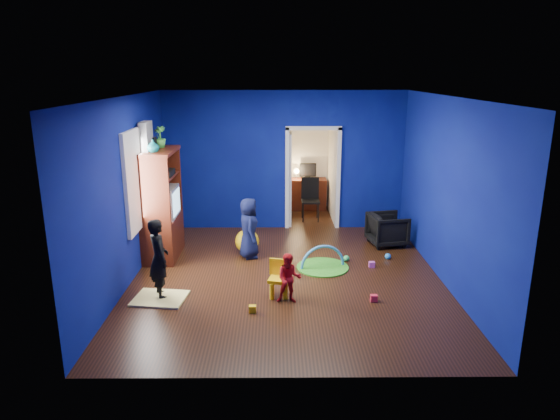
{
  "coord_description": "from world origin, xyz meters",
  "views": [
    {
      "loc": [
        -0.17,
        -7.56,
        3.27
      ],
      "look_at": [
        -0.11,
        0.4,
        1.05
      ],
      "focal_mm": 32.0,
      "sensor_mm": 36.0,
      "label": 1
    }
  ],
  "objects_px": {
    "child_navy": "(249,228)",
    "hopper_ball": "(247,241)",
    "child_black": "(159,259)",
    "crt_tv": "(163,202)",
    "armchair": "(387,229)",
    "toddler_red": "(289,278)",
    "tv_armoire": "(161,204)",
    "folding_chair": "(310,200)",
    "kid_chair": "(279,281)",
    "vase": "(153,146)",
    "study_desk": "(308,194)",
    "play_mat": "(323,267)"
  },
  "relations": [
    {
      "from": "hopper_ball",
      "to": "study_desk",
      "type": "xyz_separation_m",
      "value": [
        1.31,
        3.05,
        0.15
      ]
    },
    {
      "from": "vase",
      "to": "crt_tv",
      "type": "xyz_separation_m",
      "value": [
        0.04,
        0.3,
        -1.05
      ]
    },
    {
      "from": "crt_tv",
      "to": "tv_armoire",
      "type": "bearing_deg",
      "value": 180.0
    },
    {
      "from": "armchair",
      "to": "child_navy",
      "type": "height_order",
      "value": "child_navy"
    },
    {
      "from": "toddler_red",
      "to": "play_mat",
      "type": "height_order",
      "value": "toddler_red"
    },
    {
      "from": "child_navy",
      "to": "child_black",
      "type": "bearing_deg",
      "value": 133.17
    },
    {
      "from": "toddler_red",
      "to": "crt_tv",
      "type": "relative_size",
      "value": 1.06
    },
    {
      "from": "play_mat",
      "to": "toddler_red",
      "type": "bearing_deg",
      "value": -115.0
    },
    {
      "from": "armchair",
      "to": "toddler_red",
      "type": "xyz_separation_m",
      "value": [
        -1.97,
        -2.5,
        0.06
      ]
    },
    {
      "from": "study_desk",
      "to": "tv_armoire",
      "type": "bearing_deg",
      "value": -131.09
    },
    {
      "from": "crt_tv",
      "to": "folding_chair",
      "type": "xyz_separation_m",
      "value": [
        2.78,
        2.27,
        -0.56
      ]
    },
    {
      "from": "crt_tv",
      "to": "hopper_ball",
      "type": "distance_m",
      "value": 1.68
    },
    {
      "from": "kid_chair",
      "to": "play_mat",
      "type": "bearing_deg",
      "value": 69.49
    },
    {
      "from": "study_desk",
      "to": "folding_chair",
      "type": "distance_m",
      "value": 0.96
    },
    {
      "from": "hopper_ball",
      "to": "play_mat",
      "type": "distance_m",
      "value": 1.56
    },
    {
      "from": "crt_tv",
      "to": "kid_chair",
      "type": "xyz_separation_m",
      "value": [
        2.04,
        -1.7,
        -0.77
      ]
    },
    {
      "from": "vase",
      "to": "child_black",
      "type": "bearing_deg",
      "value": -77.11
    },
    {
      "from": "armchair",
      "to": "hopper_ball",
      "type": "distance_m",
      "value": 2.73
    },
    {
      "from": "child_navy",
      "to": "vase",
      "type": "xyz_separation_m",
      "value": [
        -1.56,
        -0.24,
        1.51
      ]
    },
    {
      "from": "vase",
      "to": "kid_chair",
      "type": "height_order",
      "value": "vase"
    },
    {
      "from": "child_black",
      "to": "crt_tv",
      "type": "bearing_deg",
      "value": -17.03
    },
    {
      "from": "armchair",
      "to": "crt_tv",
      "type": "bearing_deg",
      "value": 87.53
    },
    {
      "from": "vase",
      "to": "child_navy",
      "type": "bearing_deg",
      "value": 8.67
    },
    {
      "from": "toddler_red",
      "to": "play_mat",
      "type": "xyz_separation_m",
      "value": [
        0.61,
        1.31,
        -0.36
      ]
    },
    {
      "from": "tv_armoire",
      "to": "crt_tv",
      "type": "bearing_deg",
      "value": 0.0
    },
    {
      "from": "hopper_ball",
      "to": "kid_chair",
      "type": "distance_m",
      "value": 1.97
    },
    {
      "from": "tv_armoire",
      "to": "study_desk",
      "type": "height_order",
      "value": "tv_armoire"
    },
    {
      "from": "crt_tv",
      "to": "folding_chair",
      "type": "height_order",
      "value": "crt_tv"
    },
    {
      "from": "armchair",
      "to": "child_black",
      "type": "relative_size",
      "value": 0.56
    },
    {
      "from": "tv_armoire",
      "to": "kid_chair",
      "type": "relative_size",
      "value": 3.92
    },
    {
      "from": "child_navy",
      "to": "vase",
      "type": "bearing_deg",
      "value": 88.92
    },
    {
      "from": "vase",
      "to": "study_desk",
      "type": "bearing_deg",
      "value": 51.41
    },
    {
      "from": "hopper_ball",
      "to": "play_mat",
      "type": "relative_size",
      "value": 0.49
    },
    {
      "from": "child_black",
      "to": "crt_tv",
      "type": "height_order",
      "value": "crt_tv"
    },
    {
      "from": "child_navy",
      "to": "toddler_red",
      "type": "distance_m",
      "value": 1.97
    },
    {
      "from": "hopper_ball",
      "to": "study_desk",
      "type": "height_order",
      "value": "study_desk"
    },
    {
      "from": "kid_chair",
      "to": "play_mat",
      "type": "relative_size",
      "value": 0.56
    },
    {
      "from": "armchair",
      "to": "folding_chair",
      "type": "bearing_deg",
      "value": 28.96
    },
    {
      "from": "child_navy",
      "to": "hopper_ball",
      "type": "distance_m",
      "value": 0.42
    },
    {
      "from": "armchair",
      "to": "hopper_ball",
      "type": "xyz_separation_m",
      "value": [
        -2.7,
        -0.41,
        -0.09
      ]
    },
    {
      "from": "child_navy",
      "to": "armchair",
      "type": "bearing_deg",
      "value": -85.67
    },
    {
      "from": "child_black",
      "to": "study_desk",
      "type": "distance_m",
      "value": 5.53
    },
    {
      "from": "child_black",
      "to": "vase",
      "type": "relative_size",
      "value": 5.71
    },
    {
      "from": "tv_armoire",
      "to": "folding_chair",
      "type": "xyz_separation_m",
      "value": [
        2.82,
        2.27,
        -0.52
      ]
    },
    {
      "from": "child_black",
      "to": "toddler_red",
      "type": "distance_m",
      "value": 1.94
    },
    {
      "from": "tv_armoire",
      "to": "hopper_ball",
      "type": "xyz_separation_m",
      "value": [
        1.51,
        0.19,
        -0.76
      ]
    },
    {
      "from": "toddler_red",
      "to": "kid_chair",
      "type": "distance_m",
      "value": 0.28
    },
    {
      "from": "armchair",
      "to": "crt_tv",
      "type": "height_order",
      "value": "crt_tv"
    },
    {
      "from": "armchair",
      "to": "crt_tv",
      "type": "distance_m",
      "value": 4.27
    },
    {
      "from": "hopper_ball",
      "to": "child_navy",
      "type": "bearing_deg",
      "value": -78.69
    }
  ]
}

